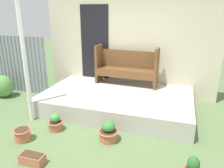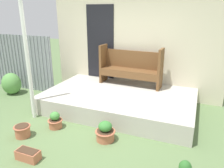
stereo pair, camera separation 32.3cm
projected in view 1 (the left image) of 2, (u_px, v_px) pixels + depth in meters
ground_plane at (98, 128)px, 4.37m from camera, size 24.00×24.00×0.00m
porch_slab at (117, 101)px, 5.22m from camera, size 3.46×2.08×0.39m
house_wall at (127, 47)px, 5.85m from camera, size 4.66×0.08×2.60m
fence_corrugated at (6, 64)px, 6.26m from camera, size 2.65×0.05×1.60m
support_post at (25, 65)px, 4.32m from camera, size 0.08×0.08×2.44m
bench at (127, 66)px, 5.64m from camera, size 1.62×0.48×1.00m
flower_pot_left at (23, 134)px, 3.94m from camera, size 0.31×0.31×0.22m
flower_pot_middle at (55, 123)px, 4.28m from camera, size 0.30×0.30×0.34m
flower_pot_right at (108, 132)px, 3.93m from camera, size 0.37×0.37×0.37m
planter_box_rect at (32, 159)px, 3.34m from camera, size 0.38×0.18×0.17m
shrub_by_fence at (3, 86)px, 5.90m from camera, size 0.55×0.49×0.60m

